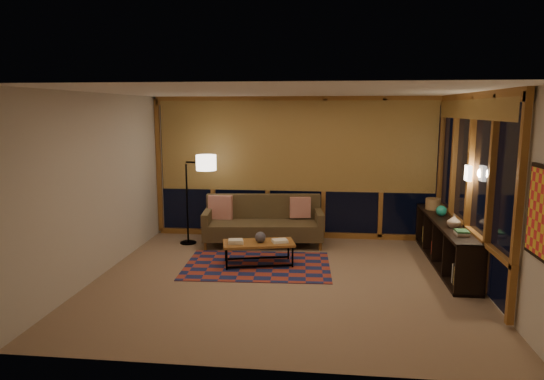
# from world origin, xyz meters

# --- Properties ---
(floor) EXTENTS (5.50, 5.00, 0.01)m
(floor) POSITION_xyz_m (0.00, 0.00, 0.00)
(floor) COLOR #9C7860
(floor) RESTS_ON ground
(ceiling) EXTENTS (5.50, 5.00, 0.01)m
(ceiling) POSITION_xyz_m (0.00, 0.00, 2.70)
(ceiling) COLOR white
(ceiling) RESTS_ON walls
(walls) EXTENTS (5.51, 5.01, 2.70)m
(walls) POSITION_xyz_m (0.00, 0.00, 1.35)
(walls) COLOR beige
(walls) RESTS_ON floor
(window_wall_back) EXTENTS (5.30, 0.16, 2.60)m
(window_wall_back) POSITION_xyz_m (0.00, 2.43, 1.35)
(window_wall_back) COLOR #A66A31
(window_wall_back) RESTS_ON walls
(window_wall_right) EXTENTS (0.16, 3.70, 2.60)m
(window_wall_right) POSITION_xyz_m (2.68, 0.60, 1.35)
(window_wall_right) COLOR #A66A31
(window_wall_right) RESTS_ON walls
(wall_art) EXTENTS (0.06, 0.74, 0.94)m
(wall_art) POSITION_xyz_m (2.71, -1.85, 1.45)
(wall_art) COLOR red
(wall_art) RESTS_ON walls
(wall_sconce) EXTENTS (0.12, 0.18, 0.22)m
(wall_sconce) POSITION_xyz_m (2.62, 0.45, 1.55)
(wall_sconce) COLOR white
(wall_sconce) RESTS_ON walls
(sofa) EXTENTS (2.21, 1.09, 0.87)m
(sofa) POSITION_xyz_m (-0.54, 1.79, 0.44)
(sofa) COLOR brown
(sofa) RESTS_ON floor
(pillow_left) EXTENTS (0.44, 0.16, 0.44)m
(pillow_left) POSITION_xyz_m (-1.36, 1.92, 0.66)
(pillow_left) COLOR red
(pillow_left) RESTS_ON sofa
(pillow_right) EXTENTS (0.40, 0.19, 0.38)m
(pillow_right) POSITION_xyz_m (0.11, 2.07, 0.63)
(pillow_right) COLOR red
(pillow_right) RESTS_ON sofa
(area_rug) EXTENTS (2.37, 1.64, 0.01)m
(area_rug) POSITION_xyz_m (-0.48, 0.57, 0.01)
(area_rug) COLOR #963527
(area_rug) RESTS_ON floor
(coffee_table) EXTENTS (1.21, 0.76, 0.37)m
(coffee_table) POSITION_xyz_m (-0.47, 0.63, 0.19)
(coffee_table) COLOR #A66A31
(coffee_table) RESTS_ON floor
(book_stack_a) EXTENTS (0.30, 0.26, 0.08)m
(book_stack_a) POSITION_xyz_m (-0.81, 0.51, 0.41)
(book_stack_a) COLOR white
(book_stack_a) RESTS_ON coffee_table
(book_stack_b) EXTENTS (0.28, 0.25, 0.05)m
(book_stack_b) POSITION_xyz_m (-0.13, 0.68, 0.40)
(book_stack_b) COLOR white
(book_stack_b) RESTS_ON coffee_table
(ceramic_pot) EXTENTS (0.21, 0.21, 0.17)m
(ceramic_pot) POSITION_xyz_m (-0.44, 0.63, 0.46)
(ceramic_pot) COLOR black
(ceramic_pot) RESTS_ON coffee_table
(floor_lamp) EXTENTS (0.58, 0.41, 1.66)m
(floor_lamp) POSITION_xyz_m (-1.95, 1.75, 0.83)
(floor_lamp) COLOR black
(floor_lamp) RESTS_ON floor
(bookshelf) EXTENTS (0.40, 2.85, 0.71)m
(bookshelf) POSITION_xyz_m (2.49, 1.00, 0.36)
(bookshelf) COLOR black
(bookshelf) RESTS_ON floor
(basket) EXTENTS (0.31, 0.31, 0.20)m
(basket) POSITION_xyz_m (2.47, 1.90, 0.81)
(basket) COLOR #956A49
(basket) RESTS_ON bookshelf
(teal_bowl) EXTENTS (0.22, 0.22, 0.18)m
(teal_bowl) POSITION_xyz_m (2.49, 1.35, 0.80)
(teal_bowl) COLOR #18806B
(teal_bowl) RESTS_ON bookshelf
(vase) EXTENTS (0.20, 0.20, 0.20)m
(vase) POSITION_xyz_m (2.49, 0.55, 0.81)
(vase) COLOR tan
(vase) RESTS_ON bookshelf
(shelf_book_stack) EXTENTS (0.22, 0.28, 0.07)m
(shelf_book_stack) POSITION_xyz_m (2.49, 0.11, 0.75)
(shelf_book_stack) COLOR white
(shelf_book_stack) RESTS_ON bookshelf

